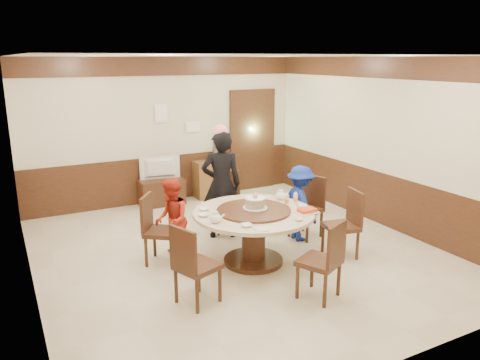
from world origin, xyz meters
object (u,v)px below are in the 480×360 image
person_standing (221,185)px  thermos (216,151)px  side_cabinet (214,179)px  person_blue (300,203)px  shrimp_platter (307,211)px  tv_stand (161,192)px  television (160,168)px  person_red (172,220)px  banquet_table (254,226)px  birthday_cake (255,203)px

person_standing → thermos: 2.28m
person_standing → side_cabinet: size_ratio=2.14×
person_blue → shrimp_platter: bearing=152.2°
tv_stand → thermos: bearing=1.5°
shrimp_platter → television: size_ratio=0.39×
person_red → person_blue: size_ratio=1.00×
television → tv_stand: bearing=9.1°
banquet_table → television: (-0.27, 3.18, 0.19)m
person_red → television: bearing=-179.1°
banquet_table → birthday_cake: (0.04, 0.04, 0.32)m
tv_stand → side_cabinet: bearing=1.5°
birthday_cake → thermos: 3.29m
person_red → tv_stand: (0.70, 2.58, -0.34)m
person_red → side_cabinet: bearing=161.0°
thermos → shrimp_platter: bearing=-95.0°
tv_stand → television: (0.00, 0.00, 0.47)m
person_red → person_blue: (2.04, -0.18, -0.00)m
banquet_table → person_standing: bearing=87.8°
side_cabinet → person_red: bearing=-125.1°
person_standing → shrimp_platter: 1.61m
banquet_table → shrimp_platter: bearing=-33.4°
person_blue → television: size_ratio=1.53×
person_blue → thermos: size_ratio=3.12×
side_cabinet → thermos: thermos is taller
birthday_cake → tv_stand: 3.22m
person_standing → side_cabinet: bearing=-92.9°
shrimp_platter → thermos: (0.32, 3.61, 0.16)m
person_blue → side_cabinet: size_ratio=1.48×
person_standing → tv_stand: bearing=-63.0°
shrimp_platter → tv_stand: shrimp_platter is taller
person_blue → thermos: person_blue is taller
person_red → person_blue: 2.04m
person_red → tv_stand: size_ratio=1.40×
shrimp_platter → tv_stand: bearing=103.6°
person_standing → shrimp_platter: (0.56, -1.51, -0.08)m
person_blue → birthday_cake: (-1.02, -0.38, 0.26)m
person_red → thermos: person_red is taller
person_blue → side_cabinet: 2.81m
television → side_cabinet: (1.13, 0.03, -0.35)m
birthday_cake → person_blue: bearing=20.4°
banquet_table → shrimp_platter: shrimp_platter is taller
person_standing → television: 2.10m
shrimp_platter → person_blue: bearing=60.3°
tv_stand → thermos: size_ratio=2.24×
side_cabinet → banquet_table: bearing=-105.1°
birthday_cake → television: size_ratio=0.44×
shrimp_platter → television: (-0.87, 3.58, -0.06)m
banquet_table → person_blue: person_blue is taller
birthday_cake → side_cabinet: size_ratio=0.42×
banquet_table → thermos: size_ratio=4.35×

